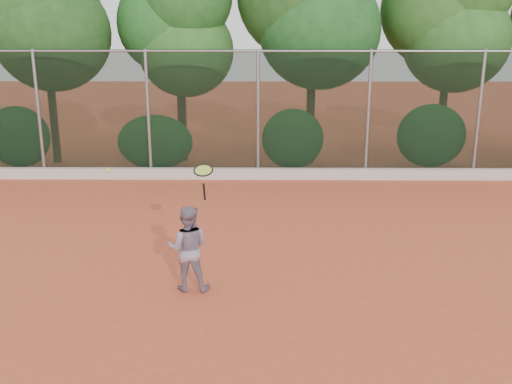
{
  "coord_description": "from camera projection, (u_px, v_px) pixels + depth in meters",
  "views": [
    {
      "loc": [
        0.09,
        -8.52,
        3.91
      ],
      "look_at": [
        0.0,
        1.0,
        1.25
      ],
      "focal_mm": 40.0,
      "sensor_mm": 36.0,
      "label": 1
    }
  ],
  "objects": [
    {
      "name": "concrete_curb",
      "position": [
        258.0,
        174.0,
        15.79
      ],
      "size": [
        24.0,
        0.2,
        0.3
      ],
      "primitive_type": "cube",
      "color": "beige",
      "rests_on": "ground"
    },
    {
      "name": "tennis_player",
      "position": [
        188.0,
        248.0,
        8.85
      ],
      "size": [
        0.67,
        0.53,
        1.37
      ],
      "primitive_type": "imported",
      "rotation": [
        0.0,
        0.0,
        3.13
      ],
      "color": "gray",
      "rests_on": "ground"
    },
    {
      "name": "tennis_ball_in_flight",
      "position": [
        108.0,
        171.0,
        8.55
      ],
      "size": [
        0.07,
        0.07,
        0.07
      ],
      "color": "#CFED36",
      "rests_on": "ground"
    },
    {
      "name": "foliage_backdrop",
      "position": [
        240.0,
        16.0,
        16.73
      ],
      "size": [
        23.7,
        3.63,
        7.55
      ],
      "color": "#46281B",
      "rests_on": "ground"
    },
    {
      "name": "ground",
      "position": [
        255.0,
        283.0,
        9.26
      ],
      "size": [
        80.0,
        80.0,
        0.0
      ],
      "primitive_type": "plane",
      "color": "#CA502F",
      "rests_on": "ground"
    },
    {
      "name": "tennis_racket",
      "position": [
        203.0,
        173.0,
        8.51
      ],
      "size": [
        0.31,
        0.29,
        0.57
      ],
      "color": "black",
      "rests_on": "ground"
    },
    {
      "name": "chainlink_fence",
      "position": [
        258.0,
        111.0,
        15.5
      ],
      "size": [
        24.09,
        0.09,
        3.5
      ],
      "color": "black",
      "rests_on": "ground"
    }
  ]
}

